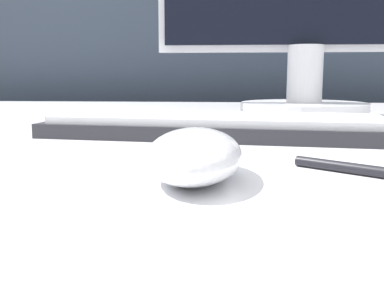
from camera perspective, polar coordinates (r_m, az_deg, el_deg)
partition_panel at (r=1.29m, az=4.20°, el=0.98°), size 5.00×0.03×1.33m
computer_mouse_near at (r=0.30m, az=-0.52°, el=-1.35°), size 0.06×0.12×0.03m
keyboard at (r=0.51m, az=2.61°, el=2.33°), size 0.40×0.17×0.02m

